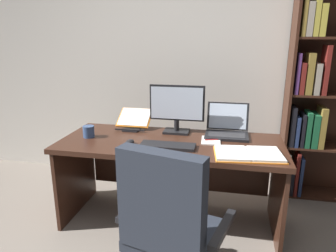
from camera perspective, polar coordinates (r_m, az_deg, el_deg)
The scene contains 13 objects.
wall_back at distance 3.32m, azimuth 4.39°, elevation 14.61°, with size 5.65×0.12×2.90m, color beige.
desk at distance 2.64m, azimuth 0.78°, elevation -6.15°, with size 1.78×0.75×0.72m.
bookshelf at distance 3.24m, azimuth 27.06°, elevation 4.60°, with size 0.95×0.30×2.03m.
office_chair at distance 1.90m, azimuth 0.48°, elevation -19.86°, with size 0.69×0.60×0.98m.
monitor at distance 2.68m, azimuth 1.62°, elevation 3.12°, with size 0.48×0.16×0.42m.
laptop at distance 2.69m, azimuth 10.75°, elevation -0.52°, with size 0.36×0.33×0.26m.
keyboard at distance 2.37m, azimuth -0.07°, elevation -3.65°, with size 0.42×0.15×0.02m, color black.
computer_mouse at distance 2.44m, azimuth -7.00°, elevation -2.97°, with size 0.06×0.10×0.04m, color black.
reading_stand_with_book at distance 2.87m, azimuth -6.21°, elevation 1.23°, with size 0.30×0.28×0.16m.
open_binder at distance 2.28m, azimuth 14.50°, elevation -4.97°, with size 0.51×0.36×0.02m.
notepad at distance 2.53m, azimuth 7.87°, elevation -2.64°, with size 0.15×0.21×0.01m, color silver.
pen at distance 2.53m, azimuth 8.33°, elevation -2.48°, with size 0.01×0.01×0.14m, color maroon.
coffee_mug at distance 2.68m, azimuth -14.33°, elevation -0.99°, with size 0.09×0.09×0.10m, color #334C7A.
Camera 1 is at (0.42, -1.18, 1.53)m, focal length 33.27 mm.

